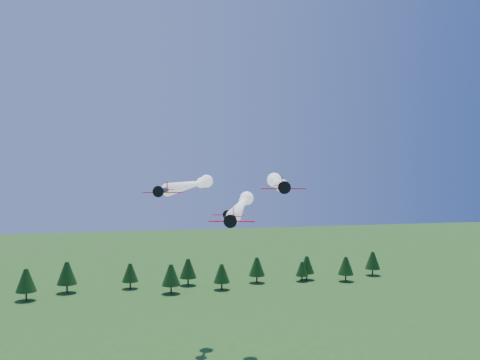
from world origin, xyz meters
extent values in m
cylinder|color=black|center=(-0.90, -10.24, 39.28)|extent=(2.46, 5.65, 1.03)
cone|color=black|center=(-1.75, -13.38, 39.28)|extent=(1.24, 1.17, 1.03)
cone|color=black|center=(-1.92, -13.97, 39.28)|extent=(0.56, 0.57, 0.45)
cylinder|color=black|center=(-1.96, -14.14, 39.28)|extent=(2.10, 0.61, 2.17)
cube|color=red|center=(-1.01, -10.64, 38.95)|extent=(7.74, 3.35, 0.12)
cube|color=red|center=(0.07, -6.70, 39.33)|extent=(3.12, 1.63, 0.07)
cube|color=red|center=(0.09, -6.60, 40.15)|extent=(0.35, 0.97, 1.50)
ellipsoid|color=#82A2CA|center=(-1.14, -11.13, 39.69)|extent=(1.04, 1.39, 0.64)
sphere|color=white|center=(10.90, 33.06, 39.28)|extent=(2.30, 2.30, 2.30)
sphere|color=white|center=(12.41, 38.62, 39.28)|extent=(3.00, 3.00, 3.00)
sphere|color=white|center=(13.93, 44.18, 39.28)|extent=(3.70, 3.70, 3.70)
cylinder|color=black|center=(-11.31, 3.04, 43.47)|extent=(2.51, 5.38, 0.99)
cone|color=black|center=(-12.23, 0.07, 43.47)|extent=(1.20, 1.14, 0.99)
cone|color=black|center=(-12.40, -0.49, 43.47)|extent=(0.55, 0.55, 0.43)
cylinder|color=black|center=(-12.45, -0.65, 43.47)|extent=(1.99, 0.65, 2.07)
cube|color=red|center=(-11.43, 2.67, 43.15)|extent=(7.37, 3.43, 0.12)
cube|color=red|center=(-10.28, 6.39, 43.52)|extent=(2.98, 1.65, 0.07)
cube|color=red|center=(-10.25, 6.48, 44.31)|extent=(0.36, 0.92, 1.43)
ellipsoid|color=#82A2CA|center=(-11.57, 2.19, 43.86)|extent=(1.03, 1.34, 0.62)
sphere|color=white|center=(1.33, 44.00, 43.47)|extent=(2.30, 2.30, 2.30)
sphere|color=white|center=(2.95, 49.25, 43.47)|extent=(3.00, 3.00, 3.00)
sphere|color=white|center=(4.57, 54.51, 43.47)|extent=(3.70, 3.70, 3.70)
cylinder|color=black|center=(10.60, -1.56, 44.21)|extent=(2.55, 6.15, 1.12)
cone|color=black|center=(9.75, -4.99, 44.21)|extent=(1.33, 1.25, 1.12)
cone|color=black|center=(9.58, -5.64, 44.21)|extent=(0.60, 0.61, 0.49)
cylinder|color=black|center=(9.54, -5.83, 44.21)|extent=(2.30, 0.61, 2.36)
cube|color=red|center=(10.49, -2.00, 43.85)|extent=(8.42, 3.47, 0.13)
cube|color=red|center=(11.56, 2.30, 44.27)|extent=(3.39, 1.71, 0.08)
cube|color=red|center=(11.59, 2.41, 45.17)|extent=(0.36, 1.06, 1.63)
ellipsoid|color=#82A2CA|center=(10.35, -2.54, 44.66)|extent=(1.11, 1.50, 0.70)
sphere|color=white|center=(17.88, 27.74, 44.21)|extent=(2.30, 2.30, 2.30)
sphere|color=white|center=(18.76, 31.27, 44.21)|extent=(3.00, 3.00, 3.00)
sphere|color=white|center=(19.64, 34.80, 44.21)|extent=(3.70, 3.70, 3.70)
cylinder|color=black|center=(2.39, 9.10, 38.45)|extent=(2.16, 4.76, 0.87)
cone|color=black|center=(1.61, 6.46, 38.45)|extent=(1.06, 1.00, 0.87)
cone|color=black|center=(1.47, 5.96, 38.45)|extent=(0.48, 0.48, 0.38)
cylinder|color=black|center=(1.43, 5.82, 38.45)|extent=(1.77, 0.55, 1.83)
cube|color=red|center=(2.29, 8.76, 38.17)|extent=(6.52, 2.94, 0.10)
cube|color=red|center=(3.26, 12.07, 38.49)|extent=(2.64, 1.42, 0.06)
cube|color=red|center=(3.28, 12.15, 39.19)|extent=(0.31, 0.82, 1.26)
ellipsoid|color=#82A2CA|center=(2.17, 8.35, 38.80)|extent=(0.90, 1.18, 0.54)
cylinder|color=#382314|center=(-52.56, 103.42, 1.59)|extent=(0.60, 0.60, 3.18)
cone|color=black|center=(-52.56, 103.42, 7.26)|extent=(7.26, 7.26, 8.17)
cylinder|color=#382314|center=(6.57, 115.16, 1.49)|extent=(0.60, 0.60, 2.98)
cone|color=black|center=(6.57, 115.16, 6.81)|extent=(6.81, 6.81, 7.67)
cylinder|color=#382314|center=(56.51, 114.82, 1.39)|extent=(0.60, 0.60, 2.78)
cone|color=black|center=(56.51, 114.82, 6.36)|extent=(6.36, 6.36, 7.16)
cylinder|color=#382314|center=(87.64, 117.16, 1.44)|extent=(0.60, 0.60, 2.88)
cone|color=black|center=(87.64, 117.16, 6.58)|extent=(6.58, 6.58, 7.40)
cylinder|color=#382314|center=(71.33, 108.58, 1.42)|extent=(0.60, 0.60, 2.85)
cone|color=black|center=(71.33, 108.58, 6.50)|extent=(6.50, 6.50, 7.32)
cylinder|color=#382314|center=(-16.18, 114.25, 1.38)|extent=(0.60, 0.60, 2.76)
cone|color=black|center=(-16.18, 114.25, 6.30)|extent=(6.30, 6.30, 7.09)
cylinder|color=#382314|center=(18.39, 104.89, 1.39)|extent=(0.60, 0.60, 2.78)
cone|color=black|center=(18.39, 104.89, 6.35)|extent=(6.35, 6.35, 7.15)
cylinder|color=#382314|center=(-1.30, 102.89, 1.54)|extent=(0.60, 0.60, 3.07)
cone|color=black|center=(-1.30, 102.89, 7.02)|extent=(7.02, 7.02, 7.90)
cylinder|color=#382314|center=(34.65, 113.81, 1.46)|extent=(0.60, 0.60, 2.91)
cone|color=black|center=(34.65, 113.81, 6.66)|extent=(6.66, 6.66, 7.49)
cylinder|color=#382314|center=(-39.56, 112.38, 1.64)|extent=(0.60, 0.60, 3.27)
cone|color=black|center=(-39.56, 112.38, 7.48)|extent=(7.48, 7.48, 8.42)
cylinder|color=#382314|center=(53.58, 112.47, 1.13)|extent=(0.60, 0.60, 2.26)
cone|color=black|center=(53.58, 112.47, 5.18)|extent=(5.18, 5.18, 5.82)
camera|label=1|loc=(-18.51, -97.07, 48.24)|focal=40.00mm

